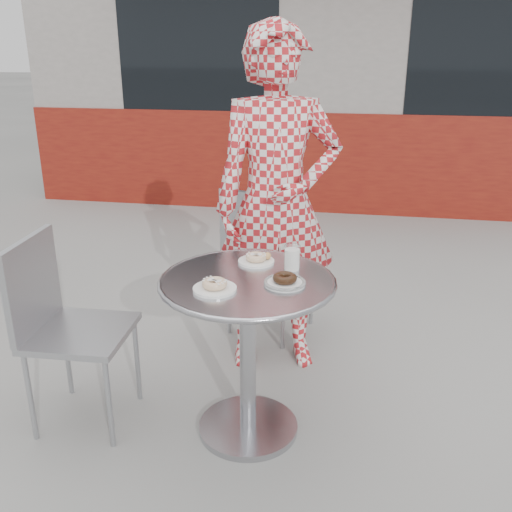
% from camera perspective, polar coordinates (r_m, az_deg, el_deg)
% --- Properties ---
extents(ground, '(60.00, 60.00, 0.00)m').
position_cam_1_polar(ground, '(2.69, -0.47, -16.99)').
color(ground, gray).
rests_on(ground, ground).
extents(storefront, '(6.02, 4.55, 3.00)m').
position_cam_1_polar(storefront, '(7.67, 7.56, 19.26)').
color(storefront, gray).
rests_on(storefront, ground).
extents(bistro_table, '(0.73, 0.73, 0.74)m').
position_cam_1_polar(bistro_table, '(2.40, -0.84, -6.31)').
color(bistro_table, '#B7B6BB').
rests_on(bistro_table, ground).
extents(chair_far, '(0.55, 0.55, 0.89)m').
position_cam_1_polar(chair_far, '(3.39, 1.40, -3.17)').
color(chair_far, '#9FA2A7').
rests_on(chair_far, ground).
extents(chair_left, '(0.43, 0.43, 0.87)m').
position_cam_1_polar(chair_left, '(2.73, -16.97, -10.58)').
color(chair_left, '#9FA2A7').
rests_on(chair_left, ground).
extents(seated_person, '(0.73, 0.58, 1.75)m').
position_cam_1_polar(seated_person, '(2.87, 2.13, 5.12)').
color(seated_person, '#AC1A1F').
rests_on(seated_person, ground).
extents(plate_far, '(0.16, 0.16, 0.04)m').
position_cam_1_polar(plate_far, '(2.49, 0.08, -0.29)').
color(plate_far, white).
rests_on(plate_far, bistro_table).
extents(plate_near, '(0.17, 0.17, 0.04)m').
position_cam_1_polar(plate_near, '(2.22, -4.15, -3.01)').
color(plate_near, white).
rests_on(plate_near, bistro_table).
extents(plate_checker, '(0.17, 0.17, 0.04)m').
position_cam_1_polar(plate_checker, '(2.27, 2.90, -2.52)').
color(plate_checker, white).
rests_on(plate_checker, bistro_table).
extents(milk_cup, '(0.07, 0.07, 0.11)m').
position_cam_1_polar(milk_cup, '(2.41, 3.63, -0.23)').
color(milk_cup, white).
rests_on(milk_cup, bistro_table).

